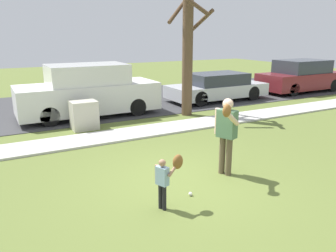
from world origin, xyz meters
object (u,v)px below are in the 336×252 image
parked_van_white (88,92)px  utility_cabinet (84,115)px  person_adult (226,129)px  street_tree_near (188,41)px  parked_sedan_silver (217,87)px  parked_suv_maroon (301,77)px  person_child (167,174)px  baseball (190,194)px

parked_van_white → utility_cabinet: bearing=69.6°
person_adult → street_tree_near: (2.20, 5.16, 1.66)m
parked_sedan_silver → parked_suv_maroon: parked_suv_maroon is taller
utility_cabinet → person_child: bearing=-90.7°
person_child → parked_sedan_silver: parked_sedan_silver is taller
utility_cabinet → parked_sedan_silver: 6.83m
parked_van_white → person_adult: bearing=99.0°
person_adult → parked_sedan_silver: bearing=-145.5°
person_adult → parked_sedan_silver: person_adult is taller
parked_van_white → parked_sedan_silver: 5.94m
parked_sedan_silver → person_child: bearing=48.9°
parked_van_white → parked_suv_maroon: 11.24m
person_child → parked_van_white: size_ratio=0.19×
baseball → parked_sedan_silver: (6.03, 7.41, 0.58)m
person_adult → person_child: (-1.77, -0.68, -0.39)m
person_child → street_tree_near: size_ratio=0.19×
utility_cabinet → parked_sedan_silver: bearing=16.0°
baseball → parked_van_white: (0.10, 7.21, 0.87)m
baseball → utility_cabinet: (-0.53, 5.52, 0.42)m
person_adult → person_child: person_adult is taller
street_tree_near → utility_cabinet: bearing=-178.1°
person_child → utility_cabinet: bearing=69.0°
person_adult → parked_van_white: (-1.07, 6.73, -0.12)m
parked_sedan_silver → person_adult: bearing=54.9°
parked_sedan_silver → baseball: bearing=50.8°
parked_sedan_silver → parked_suv_maroon: size_ratio=0.98×
baseball → parked_sedan_silver: 9.57m
utility_cabinet → street_tree_near: size_ratio=0.18×
baseball → parked_sedan_silver: size_ratio=0.02×
baseball → parked_suv_maroon: 13.50m
utility_cabinet → parked_suv_maroon: bearing=8.5°
street_tree_near → parked_sedan_silver: (2.66, 1.76, -2.07)m
parked_sedan_silver → parked_suv_maroon: bearing=178.8°
parked_sedan_silver → utility_cabinet: bearing=16.0°
person_adult → utility_cabinet: 5.35m
person_child → street_tree_near: 7.36m
person_child → parked_van_white: bearing=64.3°
person_adult → parked_suv_maroon: size_ratio=0.35×
street_tree_near → person_adult: bearing=-113.1°
person_adult → person_child: size_ratio=1.72×
person_adult → baseball: bearing=2.2°
parked_van_white → person_child: bearing=84.6°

